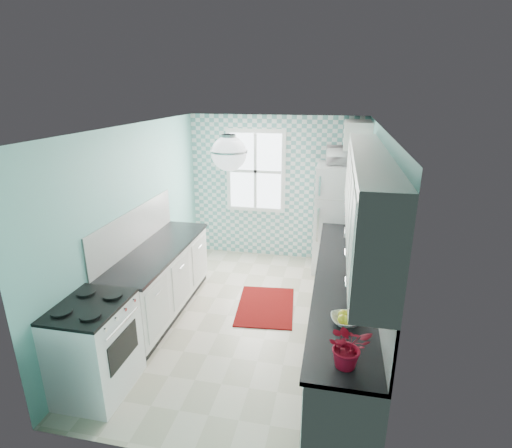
% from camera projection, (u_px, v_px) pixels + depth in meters
% --- Properties ---
extents(floor, '(3.00, 4.40, 0.02)m').
position_uv_depth(floor, '(249.00, 318.00, 5.35)').
color(floor, beige).
rests_on(floor, ground).
extents(ceiling, '(3.00, 4.40, 0.02)m').
position_uv_depth(ceiling, '(247.00, 126.00, 4.53)').
color(ceiling, white).
rests_on(ceiling, wall_back).
extents(wall_back, '(3.00, 0.02, 2.50)m').
position_uv_depth(wall_back, '(276.00, 188.00, 6.99)').
color(wall_back, '#72BCB5').
rests_on(wall_back, floor).
extents(wall_front, '(3.00, 0.02, 2.50)m').
position_uv_depth(wall_front, '(181.00, 331.00, 2.89)').
color(wall_front, '#72BCB5').
rests_on(wall_front, floor).
extents(wall_left, '(0.02, 4.40, 2.50)m').
position_uv_depth(wall_left, '(136.00, 222.00, 5.23)').
color(wall_left, '#72BCB5').
rests_on(wall_left, floor).
extents(wall_right, '(0.02, 4.40, 2.50)m').
position_uv_depth(wall_right, '(374.00, 239.00, 4.65)').
color(wall_right, '#72BCB5').
rests_on(wall_right, floor).
extents(accent_wall, '(3.00, 0.01, 2.50)m').
position_uv_depth(accent_wall, '(276.00, 189.00, 6.97)').
color(accent_wall, '#61A2A0').
rests_on(accent_wall, wall_back).
extents(window, '(1.04, 0.05, 1.44)m').
position_uv_depth(window, '(256.00, 171.00, 6.91)').
color(window, white).
rests_on(window, wall_back).
extents(backsplash_right, '(0.02, 3.60, 0.51)m').
position_uv_depth(backsplash_right, '(374.00, 257.00, 4.30)').
color(backsplash_right, white).
rests_on(backsplash_right, wall_right).
extents(backsplash_left, '(0.02, 2.15, 0.51)m').
position_uv_depth(backsplash_left, '(135.00, 228.00, 5.17)').
color(backsplash_left, white).
rests_on(backsplash_left, wall_left).
extents(upper_cabinets_right, '(0.33, 3.20, 0.90)m').
position_uv_depth(upper_cabinets_right, '(366.00, 197.00, 3.92)').
color(upper_cabinets_right, white).
rests_on(upper_cabinets_right, wall_right).
extents(upper_cabinet_fridge, '(0.40, 0.74, 0.40)m').
position_uv_depth(upper_cabinet_fridge, '(357.00, 134.00, 6.06)').
color(upper_cabinet_fridge, white).
rests_on(upper_cabinet_fridge, wall_right).
extents(ceiling_light, '(0.34, 0.34, 0.35)m').
position_uv_depth(ceiling_light, '(229.00, 153.00, 3.85)').
color(ceiling_light, silver).
rests_on(ceiling_light, ceiling).
extents(base_cabinets_right, '(0.60, 3.60, 0.90)m').
position_uv_depth(base_cabinets_right, '(342.00, 314.00, 4.60)').
color(base_cabinets_right, white).
rests_on(base_cabinets_right, floor).
extents(countertop_right, '(0.63, 3.60, 0.04)m').
position_uv_depth(countertop_right, '(344.00, 277.00, 4.45)').
color(countertop_right, black).
rests_on(countertop_right, base_cabinets_right).
extents(base_cabinets_left, '(0.60, 2.15, 0.90)m').
position_uv_depth(base_cabinets_left, '(160.00, 282.00, 5.36)').
color(base_cabinets_left, white).
rests_on(base_cabinets_left, floor).
extents(countertop_left, '(0.63, 2.15, 0.04)m').
position_uv_depth(countertop_left, '(158.00, 250.00, 5.20)').
color(countertop_left, black).
rests_on(countertop_left, base_cabinets_left).
extents(fridge, '(0.78, 0.77, 1.78)m').
position_uv_depth(fridge, '(339.00, 219.00, 6.52)').
color(fridge, white).
rests_on(fridge, floor).
extents(stove, '(0.64, 0.79, 0.96)m').
position_uv_depth(stove, '(95.00, 347.00, 3.94)').
color(stove, silver).
rests_on(stove, floor).
extents(sink, '(0.55, 0.46, 0.53)m').
position_uv_depth(sink, '(345.00, 246.00, 5.31)').
color(sink, silver).
rests_on(sink, countertop_right).
extents(rug, '(0.87, 1.17, 0.02)m').
position_uv_depth(rug, '(266.00, 306.00, 5.61)').
color(rug, maroon).
rests_on(rug, floor).
extents(dish_towel, '(0.10, 0.22, 0.35)m').
position_uv_depth(dish_towel, '(321.00, 265.00, 5.79)').
color(dish_towel, teal).
rests_on(dish_towel, base_cabinets_right).
extents(fruit_bowl, '(0.32, 0.32, 0.07)m').
position_uv_depth(fruit_bowl, '(346.00, 320.00, 3.53)').
color(fruit_bowl, white).
rests_on(fruit_bowl, countertop_right).
extents(potted_plant, '(0.39, 0.36, 0.35)m').
position_uv_depth(potted_plant, '(348.00, 346.00, 2.94)').
color(potted_plant, '#B20507').
rests_on(potted_plant, countertop_right).
extents(soap_bottle, '(0.13, 0.13, 0.22)m').
position_uv_depth(soap_bottle, '(349.00, 230.00, 5.55)').
color(soap_bottle, '#94A2AD').
rests_on(soap_bottle, countertop_right).
extents(microwave, '(0.53, 0.38, 0.28)m').
position_uv_depth(microwave, '(343.00, 156.00, 6.19)').
color(microwave, silver).
rests_on(microwave, fridge).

